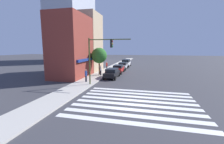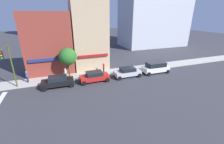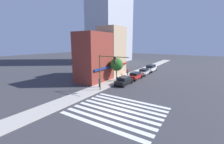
% 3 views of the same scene
% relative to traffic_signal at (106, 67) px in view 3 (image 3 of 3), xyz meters
% --- Properties ---
extents(ground_plane, '(200.00, 200.00, 0.00)m').
position_rel_traffic_signal_xyz_m(ground_plane, '(-5.14, -5.11, -4.24)').
color(ground_plane, '#38383D').
extents(sidewalk_left, '(120.00, 3.00, 0.15)m').
position_rel_traffic_signal_xyz_m(sidewalk_left, '(-5.14, 2.39, -4.17)').
color(sidewalk_left, '#B2ADA3').
rests_on(sidewalk_left, ground_plane).
extents(crosswalk_stripes, '(8.31, 10.80, 0.01)m').
position_rel_traffic_signal_xyz_m(crosswalk_stripes, '(-5.14, -5.11, -4.24)').
color(crosswalk_stripes, silver).
rests_on(crosswalk_stripes, ground_plane).
extents(storefront_row, '(13.90, 5.30, 11.95)m').
position_rel_traffic_signal_xyz_m(storefront_row, '(8.12, 6.38, 1.28)').
color(storefront_row, maroon).
rests_on(storefront_row, ground_plane).
extents(traffic_signal, '(0.32, 5.40, 6.13)m').
position_rel_traffic_signal_xyz_m(traffic_signal, '(0.00, 0.00, 0.00)').
color(traffic_signal, '#474C1E').
rests_on(traffic_signal, ground_plane).
extents(sedan_black, '(4.45, 2.02, 1.59)m').
position_rel_traffic_signal_xyz_m(sedan_black, '(5.48, -0.41, -3.40)').
color(sedan_black, black).
rests_on(sedan_black, ground_plane).
extents(sedan_red, '(4.43, 2.02, 1.59)m').
position_rel_traffic_signal_xyz_m(sedan_red, '(10.82, -0.41, -3.40)').
color(sedan_red, '#B21E19').
rests_on(sedan_red, ground_plane).
extents(sedan_silver, '(4.42, 2.02, 1.59)m').
position_rel_traffic_signal_xyz_m(sedan_silver, '(16.42, -0.41, -3.40)').
color(sedan_silver, '#B7B7BC').
rests_on(sedan_silver, ground_plane).
extents(suv_white, '(4.74, 2.12, 1.94)m').
position_rel_traffic_signal_xyz_m(suv_white, '(21.89, -0.41, -3.21)').
color(suv_white, white).
rests_on(suv_white, ground_plane).
extents(pedestrian_blue_shirt, '(0.32, 0.32, 1.77)m').
position_rel_traffic_signal_xyz_m(pedestrian_blue_shirt, '(1.22, 2.36, -3.17)').
color(pedestrian_blue_shirt, '#23232D').
rests_on(pedestrian_blue_shirt, sidewalk_left).
extents(pedestrian_white_shirt, '(0.32, 0.32, 1.77)m').
position_rel_traffic_signal_xyz_m(pedestrian_white_shirt, '(6.72, 1.94, -3.17)').
color(pedestrian_white_shirt, '#23232D').
rests_on(pedestrian_white_shirt, sidewalk_left).
extents(pedestrian_red_jacket, '(0.32, 0.32, 1.77)m').
position_rel_traffic_signal_xyz_m(pedestrian_red_jacket, '(13.21, 2.59, -3.17)').
color(pedestrian_red_jacket, '#23232D').
rests_on(pedestrian_red_jacket, sidewalk_left).
extents(street_tree, '(2.76, 2.76, 4.82)m').
position_rel_traffic_signal_xyz_m(street_tree, '(7.34, 2.39, -0.67)').
color(street_tree, brown).
rests_on(street_tree, sidewalk_left).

